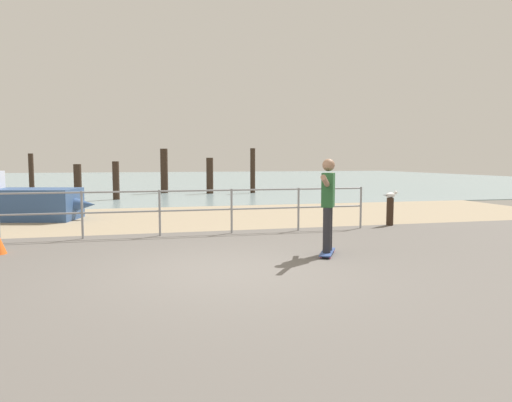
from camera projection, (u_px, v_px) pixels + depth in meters
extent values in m
cube|color=#605B56|center=(238.00, 289.00, 6.21)|extent=(24.00, 10.00, 0.04)
cube|color=tan|center=(183.00, 217.00, 13.94)|extent=(24.00, 6.00, 0.04)
cube|color=#849EA3|center=(154.00, 180.00, 41.01)|extent=(72.00, 50.00, 0.04)
cylinder|color=gray|center=(82.00, 215.00, 10.02)|extent=(0.05, 0.05, 1.05)
cylinder|color=gray|center=(160.00, 213.00, 10.41)|extent=(0.05, 0.05, 1.05)
cylinder|color=gray|center=(232.00, 211.00, 10.80)|extent=(0.05, 0.05, 1.05)
cylinder|color=gray|center=(298.00, 210.00, 11.20)|extent=(0.05, 0.05, 1.05)
cylinder|color=gray|center=(361.00, 208.00, 11.59)|extent=(0.05, 0.05, 1.05)
cylinder|color=gray|center=(81.00, 192.00, 9.97)|extent=(13.06, 0.04, 0.04)
cylinder|color=gray|center=(82.00, 213.00, 10.01)|extent=(13.06, 0.04, 0.04)
cone|color=#335184|center=(76.00, 205.00, 13.26)|extent=(1.25, 1.00, 0.77)
cube|color=#334C8C|center=(327.00, 252.00, 8.34)|extent=(0.57, 0.80, 0.02)
cylinder|color=#E5598C|center=(325.00, 251.00, 8.64)|extent=(0.06, 0.07, 0.06)
cylinder|color=#E5598C|center=(333.00, 252.00, 8.59)|extent=(0.06, 0.07, 0.06)
cylinder|color=#E5598C|center=(321.00, 257.00, 8.10)|extent=(0.06, 0.07, 0.06)
cylinder|color=#E5598C|center=(330.00, 258.00, 8.06)|extent=(0.06, 0.07, 0.06)
cylinder|color=#26262B|center=(328.00, 228.00, 8.42)|extent=(0.14, 0.14, 0.80)
cylinder|color=#26262B|center=(327.00, 230.00, 8.19)|extent=(0.14, 0.14, 0.80)
cube|color=#26592D|center=(328.00, 190.00, 8.25)|extent=(0.35, 0.41, 0.60)
sphere|color=#9E755B|center=(329.00, 165.00, 8.21)|extent=(0.22, 0.22, 0.22)
cylinder|color=#9E755B|center=(331.00, 179.00, 8.66)|extent=(0.35, 0.53, 0.23)
cylinder|color=#9E755B|center=(325.00, 181.00, 7.80)|extent=(0.35, 0.53, 0.23)
cylinder|color=#332319|center=(390.00, 212.00, 12.11)|extent=(0.18, 0.18, 0.73)
ellipsoid|color=white|center=(390.00, 195.00, 12.07)|extent=(0.35, 0.23, 0.14)
sphere|color=white|center=(396.00, 193.00, 12.16)|extent=(0.09, 0.09, 0.09)
cone|color=gold|center=(397.00, 193.00, 12.19)|extent=(0.05, 0.04, 0.02)
cube|color=slate|center=(386.00, 195.00, 11.98)|extent=(0.14, 0.11, 0.02)
cylinder|color=#332319|center=(31.00, 173.00, 24.07)|extent=(0.25, 0.25, 2.05)
cylinder|color=#332319|center=(78.00, 178.00, 24.80)|extent=(0.40, 0.40, 1.49)
cylinder|color=#332319|center=(116.00, 181.00, 19.99)|extent=(0.28, 0.28, 1.65)
cylinder|color=#332319|center=(164.00, 171.00, 23.98)|extent=(0.37, 0.37, 2.29)
cylinder|color=#332319|center=(210.00, 176.00, 23.60)|extent=(0.35, 0.35, 1.82)
cylinder|color=#332319|center=(253.00, 171.00, 24.04)|extent=(0.26, 0.26, 2.31)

